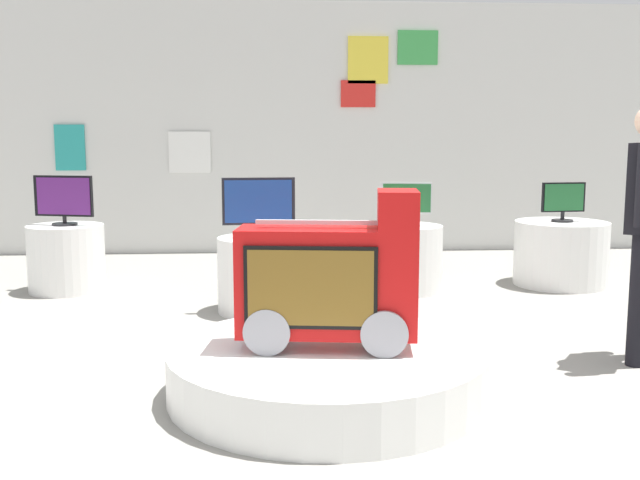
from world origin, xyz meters
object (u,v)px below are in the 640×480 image
(tv_on_center_rear, at_px, (259,204))
(display_pedestal_right_rear, at_px, (67,258))
(tv_on_left_rear, at_px, (406,200))
(tv_on_right_rear, at_px, (64,199))
(display_pedestal_left_rear, at_px, (405,258))
(display_pedestal_far_right, at_px, (561,253))
(display_pedestal_center_rear, at_px, (259,275))
(novelty_firetruck_tv, at_px, (330,286))
(tv_on_far_right, at_px, (563,200))
(main_display_pedestal, at_px, (327,371))

(tv_on_center_rear, relative_size, display_pedestal_right_rear, 0.85)
(tv_on_left_rear, xyz_separation_m, tv_on_right_rear, (-3.08, 0.24, 0.01))
(display_pedestal_left_rear, relative_size, tv_on_right_rear, 1.22)
(display_pedestal_far_right, bearing_deg, tv_on_right_rear, 179.44)
(display_pedestal_center_rear, relative_size, tv_on_right_rear, 1.21)
(novelty_firetruck_tv, height_order, display_pedestal_center_rear, novelty_firetruck_tv)
(tv_on_left_rear, distance_m, tv_on_far_right, 1.54)
(tv_on_left_rear, distance_m, display_pedestal_center_rear, 1.58)
(display_pedestal_left_rear, height_order, display_pedestal_right_rear, same)
(display_pedestal_left_rear, bearing_deg, tv_on_far_right, 6.78)
(main_display_pedestal, xyz_separation_m, novelty_firetruck_tv, (0.02, -0.01, 0.48))
(display_pedestal_left_rear, distance_m, tv_on_left_rear, 0.53)
(tv_on_far_right, bearing_deg, tv_on_right_rear, 179.38)
(main_display_pedestal, xyz_separation_m, display_pedestal_far_right, (2.45, 2.85, 0.17))
(main_display_pedestal, relative_size, tv_on_right_rear, 3.13)
(novelty_firetruck_tv, xyz_separation_m, display_pedestal_center_rear, (-0.40, 1.97, -0.31))
(tv_on_right_rear, height_order, tv_on_far_right, tv_on_right_rear)
(tv_on_center_rear, distance_m, tv_on_far_right, 2.98)
(display_pedestal_center_rear, xyz_separation_m, display_pedestal_far_right, (2.84, 0.89, 0.00))
(tv_on_center_rear, distance_m, tv_on_right_rear, 2.00)
(display_pedestal_left_rear, bearing_deg, tv_on_left_rear, -78.98)
(novelty_firetruck_tv, height_order, display_pedestal_left_rear, novelty_firetruck_tv)
(main_display_pedestal, relative_size, display_pedestal_far_right, 1.99)
(novelty_firetruck_tv, distance_m, tv_on_right_rear, 3.63)
(tv_on_far_right, bearing_deg, display_pedestal_center_rear, -162.74)
(display_pedestal_right_rear, distance_m, display_pedestal_far_right, 4.61)
(novelty_firetruck_tv, xyz_separation_m, tv_on_right_rear, (-2.17, 2.90, 0.23))
(tv_on_center_rear, bearing_deg, tv_on_right_rear, 152.03)
(display_pedestal_far_right, xyz_separation_m, tv_on_far_right, (-0.00, -0.00, 0.50))
(novelty_firetruck_tv, relative_size, tv_on_center_rear, 1.71)
(display_pedestal_right_rear, relative_size, display_pedestal_far_right, 0.79)
(tv_on_left_rear, distance_m, tv_on_center_rear, 1.49)
(display_pedestal_left_rear, distance_m, display_pedestal_far_right, 1.54)
(display_pedestal_far_right, relative_size, tv_on_far_right, 2.06)
(display_pedestal_right_rear, bearing_deg, display_pedestal_far_right, -0.62)
(display_pedestal_far_right, bearing_deg, display_pedestal_center_rear, -162.66)
(display_pedestal_center_rear, distance_m, display_pedestal_right_rear, 2.00)
(tv_on_left_rear, height_order, tv_on_right_rear, tv_on_right_rear)
(tv_on_left_rear, bearing_deg, tv_on_far_right, 6.94)
(tv_on_left_rear, bearing_deg, novelty_firetruck_tv, -108.80)
(display_pedestal_center_rear, bearing_deg, tv_on_far_right, 17.26)
(display_pedestal_center_rear, distance_m, tv_on_right_rear, 2.07)
(novelty_firetruck_tv, height_order, tv_on_center_rear, novelty_firetruck_tv)
(novelty_firetruck_tv, bearing_deg, tv_on_right_rear, 126.74)
(display_pedestal_left_rear, bearing_deg, main_display_pedestal, -109.14)
(main_display_pedestal, xyz_separation_m, tv_on_right_rear, (-2.15, 2.89, 0.71))
(display_pedestal_center_rear, relative_size, tv_on_far_right, 1.59)
(display_pedestal_center_rear, distance_m, tv_on_far_right, 3.02)
(novelty_firetruck_tv, xyz_separation_m, tv_on_center_rear, (-0.40, 1.97, 0.26))
(display_pedestal_left_rear, bearing_deg, tv_on_right_rear, 175.70)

